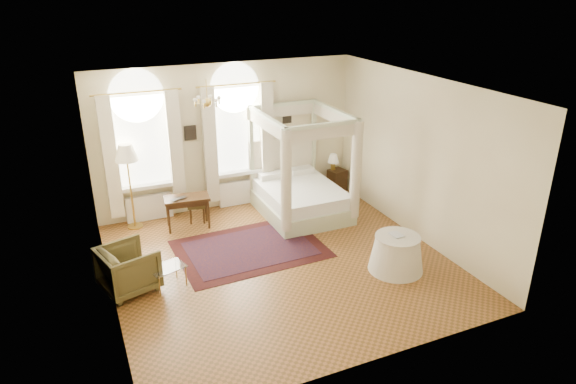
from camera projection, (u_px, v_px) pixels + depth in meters
name	position (u px, v px, depth m)	size (l,w,h in m)	color
ground	(280.00, 262.00, 9.66)	(6.00, 6.00, 0.00)	brown
room_walls	(280.00, 163.00, 8.90)	(6.00, 6.00, 6.00)	#F3E7B8
window_left	(144.00, 156.00, 10.81)	(1.62, 0.27, 3.29)	white
window_right	(238.00, 144.00, 11.60)	(1.62, 0.27, 3.29)	white
chandelier	(207.00, 101.00, 9.23)	(0.51, 0.45, 0.50)	#AE8C3A
wall_pictures	(231.00, 126.00, 11.48)	(2.54, 0.03, 0.39)	black
canopy_bed	(301.00, 192.00, 11.49)	(1.81, 2.19, 2.35)	#BBC39E
nightstand	(337.00, 180.00, 12.85)	(0.39, 0.35, 0.56)	#361F0E
nightstand_lamp	(333.00, 159.00, 12.68)	(0.27, 0.27, 0.40)	#AE8C3A
writing_desk	(187.00, 201.00, 10.82)	(0.99, 0.60, 0.70)	#361F0E
laptop	(177.00, 198.00, 10.70)	(0.34, 0.22, 0.03)	black
stool	(197.00, 206.00, 11.19)	(0.46, 0.46, 0.44)	#4C4320
armchair	(129.00, 269.00, 8.68)	(0.86, 0.88, 0.80)	#4A401F
coffee_table	(167.00, 269.00, 8.76)	(0.68, 0.57, 0.40)	white
floor_lamp	(127.00, 157.00, 10.45)	(0.48, 0.48, 1.86)	#AE8C3A
oriental_rug	(250.00, 249.00, 10.15)	(2.88, 2.10, 0.01)	#3C110E
side_table	(396.00, 253.00, 9.31)	(1.00, 1.00, 0.68)	silver
book	(392.00, 236.00, 9.16)	(0.19, 0.25, 0.02)	black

